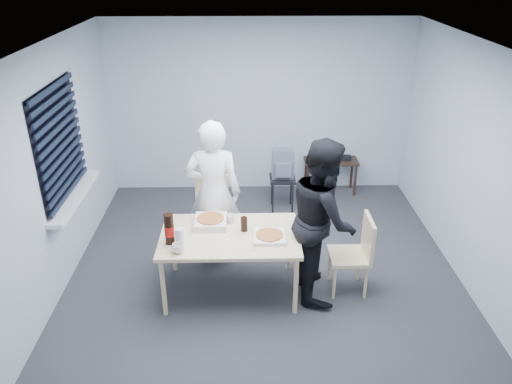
{
  "coord_description": "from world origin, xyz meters",
  "views": [
    {
      "loc": [
        -0.2,
        -4.74,
        3.42
      ],
      "look_at": [
        -0.1,
        0.1,
        1.07
      ],
      "focal_mm": 35.0,
      "sensor_mm": 36.0,
      "label": 1
    }
  ],
  "objects_px": {
    "mug_b": "(231,219)",
    "chair_far": "(212,205)",
    "side_table": "(331,165)",
    "person_black": "(323,219)",
    "chair_right": "(357,250)",
    "backpack": "(283,164)",
    "mug_a": "(178,248)",
    "soda_bottle": "(169,229)",
    "stool": "(282,184)",
    "person_white": "(214,194)",
    "dining_table": "(230,239)"
  },
  "relations": [
    {
      "from": "mug_b",
      "to": "chair_far",
      "type": "bearing_deg",
      "value": 108.16
    },
    {
      "from": "mug_b",
      "to": "side_table",
      "type": "bearing_deg",
      "value": 56.3
    },
    {
      "from": "person_black",
      "to": "chair_right",
      "type": "bearing_deg",
      "value": -92.06
    },
    {
      "from": "chair_right",
      "to": "backpack",
      "type": "bearing_deg",
      "value": 109.37
    },
    {
      "from": "mug_a",
      "to": "soda_bottle",
      "type": "distance_m",
      "value": 0.23
    },
    {
      "from": "side_table",
      "to": "stool",
      "type": "distance_m",
      "value": 0.96
    },
    {
      "from": "side_table",
      "to": "mug_a",
      "type": "distance_m",
      "value": 3.45
    },
    {
      "from": "person_white",
      "to": "dining_table",
      "type": "bearing_deg",
      "value": 107.5
    },
    {
      "from": "dining_table",
      "to": "chair_right",
      "type": "bearing_deg",
      "value": -0.39
    },
    {
      "from": "soda_bottle",
      "to": "mug_b",
      "type": "bearing_deg",
      "value": 34.52
    },
    {
      "from": "chair_right",
      "to": "mug_a",
      "type": "distance_m",
      "value": 1.92
    },
    {
      "from": "side_table",
      "to": "mug_b",
      "type": "xyz_separation_m",
      "value": [
        -1.48,
        -2.22,
        0.3
      ]
    },
    {
      "from": "person_white",
      "to": "stool",
      "type": "bearing_deg",
      "value": -124.94
    },
    {
      "from": "chair_far",
      "to": "mug_a",
      "type": "xyz_separation_m",
      "value": [
        -0.24,
        -1.4,
        0.25
      ]
    },
    {
      "from": "chair_right",
      "to": "dining_table",
      "type": "bearing_deg",
      "value": 179.61
    },
    {
      "from": "chair_far",
      "to": "person_white",
      "type": "relative_size",
      "value": 0.5
    },
    {
      "from": "chair_far",
      "to": "backpack",
      "type": "relative_size",
      "value": 2.08
    },
    {
      "from": "mug_a",
      "to": "soda_bottle",
      "type": "xyz_separation_m",
      "value": [
        -0.1,
        0.18,
        0.11
      ]
    },
    {
      "from": "chair_far",
      "to": "soda_bottle",
      "type": "relative_size",
      "value": 2.7
    },
    {
      "from": "person_black",
      "to": "stool",
      "type": "distance_m",
      "value": 2.0
    },
    {
      "from": "person_black",
      "to": "mug_b",
      "type": "height_order",
      "value": "person_black"
    },
    {
      "from": "chair_far",
      "to": "stool",
      "type": "height_order",
      "value": "chair_far"
    },
    {
      "from": "chair_right",
      "to": "stool",
      "type": "relative_size",
      "value": 1.77
    },
    {
      "from": "dining_table",
      "to": "mug_b",
      "type": "distance_m",
      "value": 0.28
    },
    {
      "from": "person_white",
      "to": "backpack",
      "type": "height_order",
      "value": "person_white"
    },
    {
      "from": "side_table",
      "to": "stool",
      "type": "relative_size",
      "value": 1.61
    },
    {
      "from": "person_white",
      "to": "stool",
      "type": "relative_size",
      "value": 3.52
    },
    {
      "from": "mug_b",
      "to": "soda_bottle",
      "type": "height_order",
      "value": "soda_bottle"
    },
    {
      "from": "chair_far",
      "to": "dining_table",
      "type": "bearing_deg",
      "value": -76.23
    },
    {
      "from": "stool",
      "to": "person_white",
      "type": "bearing_deg",
      "value": -124.94
    },
    {
      "from": "mug_a",
      "to": "soda_bottle",
      "type": "bearing_deg",
      "value": 119.9
    },
    {
      "from": "soda_bottle",
      "to": "side_table",
      "type": "bearing_deg",
      "value": 51.63
    },
    {
      "from": "person_white",
      "to": "mug_b",
      "type": "relative_size",
      "value": 17.7
    },
    {
      "from": "chair_far",
      "to": "soda_bottle",
      "type": "distance_m",
      "value": 1.32
    },
    {
      "from": "chair_far",
      "to": "chair_right",
      "type": "distance_m",
      "value": 1.95
    },
    {
      "from": "chair_right",
      "to": "backpack",
      "type": "height_order",
      "value": "backpack"
    },
    {
      "from": "dining_table",
      "to": "stool",
      "type": "bearing_deg",
      "value": 70.09
    },
    {
      "from": "person_white",
      "to": "stool",
      "type": "height_order",
      "value": "person_white"
    },
    {
      "from": "stool",
      "to": "backpack",
      "type": "height_order",
      "value": "backpack"
    },
    {
      "from": "chair_far",
      "to": "mug_a",
      "type": "bearing_deg",
      "value": -99.86
    },
    {
      "from": "dining_table",
      "to": "soda_bottle",
      "type": "height_order",
      "value": "soda_bottle"
    },
    {
      "from": "dining_table",
      "to": "mug_a",
      "type": "bearing_deg",
      "value": -146.36
    },
    {
      "from": "chair_far",
      "to": "chair_right",
      "type": "height_order",
      "value": "same"
    },
    {
      "from": "side_table",
      "to": "person_black",
      "type": "bearing_deg",
      "value": -101.5
    },
    {
      "from": "chair_right",
      "to": "soda_bottle",
      "type": "bearing_deg",
      "value": -175.78
    },
    {
      "from": "stool",
      "to": "chair_far",
      "type": "bearing_deg",
      "value": -137.98
    },
    {
      "from": "stool",
      "to": "soda_bottle",
      "type": "xyz_separation_m",
      "value": [
        -1.3,
        -2.08,
        0.48
      ]
    },
    {
      "from": "person_black",
      "to": "person_white",
      "type": "bearing_deg",
      "value": 61.72
    },
    {
      "from": "soda_bottle",
      "to": "person_white",
      "type": "bearing_deg",
      "value": 63.0
    },
    {
      "from": "person_white",
      "to": "person_black",
      "type": "bearing_deg",
      "value": 151.72
    }
  ]
}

